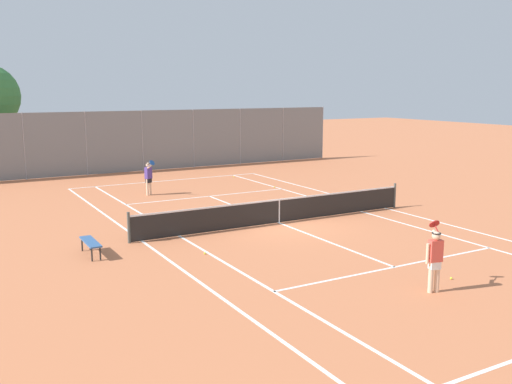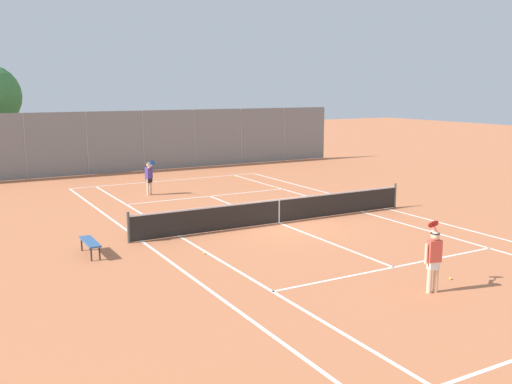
% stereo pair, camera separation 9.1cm
% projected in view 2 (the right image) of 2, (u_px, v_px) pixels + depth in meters
% --- Properties ---
extents(ground_plane, '(120.00, 120.00, 0.00)m').
position_uv_depth(ground_plane, '(279.00, 223.00, 22.12)').
color(ground_plane, '#C67047').
extents(court_line_markings, '(11.10, 23.90, 0.01)m').
position_uv_depth(court_line_markings, '(279.00, 223.00, 22.12)').
color(court_line_markings, white).
rests_on(court_line_markings, ground).
extents(tennis_net, '(12.00, 0.10, 1.07)m').
position_uv_depth(tennis_net, '(279.00, 210.00, 22.03)').
color(tennis_net, '#474C47').
rests_on(tennis_net, ground).
extents(player_near_side, '(0.80, 0.71, 1.77)m').
position_uv_depth(player_near_side, '(434.00, 257.00, 14.44)').
color(player_near_side, beige).
rests_on(player_near_side, ground).
extents(player_far_left, '(0.43, 0.90, 1.77)m').
position_uv_depth(player_far_left, '(149.00, 176.00, 27.75)').
color(player_far_left, beige).
rests_on(player_far_left, ground).
extents(loose_tennis_ball_0, '(0.07, 0.07, 0.07)m').
position_uv_depth(loose_tennis_ball_0, '(237.00, 204.00, 25.56)').
color(loose_tennis_ball_0, '#D1DB33').
rests_on(loose_tennis_ball_0, ground).
extents(loose_tennis_ball_1, '(0.07, 0.07, 0.07)m').
position_uv_depth(loose_tennis_ball_1, '(218.00, 208.00, 24.63)').
color(loose_tennis_ball_1, '#D1DB33').
rests_on(loose_tennis_ball_1, ground).
extents(loose_tennis_ball_2, '(0.07, 0.07, 0.07)m').
position_uv_depth(loose_tennis_ball_2, '(204.00, 253.00, 17.93)').
color(loose_tennis_ball_2, '#D1DB33').
rests_on(loose_tennis_ball_2, ground).
extents(loose_tennis_ball_3, '(0.07, 0.07, 0.07)m').
position_uv_depth(loose_tennis_ball_3, '(450.00, 278.00, 15.55)').
color(loose_tennis_ball_3, '#D1DB33').
rests_on(loose_tennis_ball_3, ground).
extents(loose_tennis_ball_4, '(0.07, 0.07, 0.07)m').
position_uv_depth(loose_tennis_ball_4, '(234.00, 177.00, 33.46)').
color(loose_tennis_ball_4, '#D1DB33').
rests_on(loose_tennis_ball_4, ground).
extents(loose_tennis_ball_5, '(0.07, 0.07, 0.07)m').
position_uv_depth(loose_tennis_ball_5, '(275.00, 187.00, 29.98)').
color(loose_tennis_ball_5, '#D1DB33').
rests_on(loose_tennis_ball_5, ground).
extents(courtside_bench, '(0.36, 1.50, 0.47)m').
position_uv_depth(courtside_bench, '(90.00, 243.00, 17.76)').
color(courtside_bench, '#33598C').
rests_on(courtside_bench, ground).
extents(back_fence, '(27.88, 0.08, 3.82)m').
position_uv_depth(back_fence, '(143.00, 141.00, 35.74)').
color(back_fence, gray).
rests_on(back_fence, ground).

